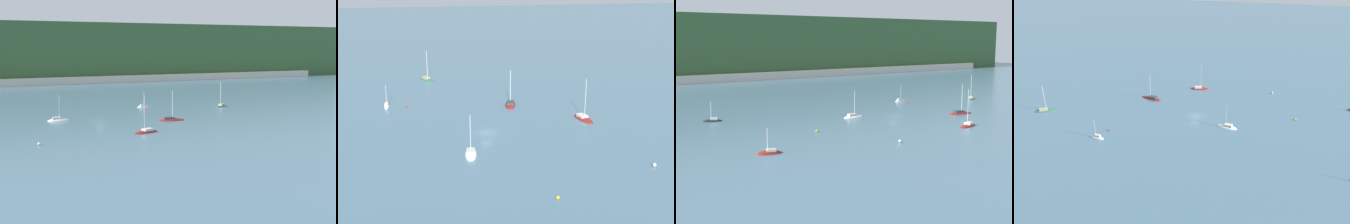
# 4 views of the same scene
# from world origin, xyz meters

# --- Properties ---
(ground_plane) EXTENTS (600.00, 600.00, 0.00)m
(ground_plane) POSITION_xyz_m (0.00, 0.00, 0.00)
(ground_plane) COLOR slate
(sailboat_0) EXTENTS (8.72, 4.30, 10.02)m
(sailboat_0) POSITION_xyz_m (19.79, -9.15, 0.11)
(sailboat_0) COLOR maroon
(sailboat_0) RESTS_ON ground_plane
(sailboat_1) EXTENTS (7.31, 5.68, 9.98)m
(sailboat_1) POSITION_xyz_m (50.91, 12.32, 0.15)
(sailboat_1) COLOR #2D6647
(sailboat_1) RESTS_ON ground_plane
(sailboat_2) EXTENTS (6.85, 3.04, 8.95)m
(sailboat_2) POSITION_xyz_m (-11.67, 4.62, 0.11)
(sailboat_2) COLOR white
(sailboat_2) RESTS_ON ground_plane
(sailboat_3) EXTENTS (4.78, 1.53, 6.78)m
(sailboat_3) POSITION_xyz_m (23.87, 23.15, 0.11)
(sailboat_3) COLOR white
(sailboat_3) RESTS_ON ground_plane
(sailboat_6) EXTENTS (7.93, 4.29, 10.74)m
(sailboat_6) POSITION_xyz_m (5.17, -24.47, 0.12)
(sailboat_6) COLOR maroon
(sailboat_6) RESTS_ON ground_plane
(mooring_buoy_0) EXTENTS (0.58, 0.58, 0.58)m
(mooring_buoy_0) POSITION_xyz_m (-32.16, -7.38, 0.29)
(mooring_buoy_0) COLOR yellow
(mooring_buoy_0) RESTS_ON ground_plane
(mooring_buoy_1) EXTENTS (0.54, 0.54, 0.54)m
(mooring_buoy_1) POSITION_xyz_m (22.70, 18.09, 0.27)
(mooring_buoy_1) COLOR red
(mooring_buoy_1) RESTS_ON ground_plane
(mooring_buoy_2) EXTENTS (0.68, 0.68, 0.68)m
(mooring_buoy_2) POSITION_xyz_m (-23.20, -28.65, 0.34)
(mooring_buoy_2) COLOR white
(mooring_buoy_2) RESTS_ON ground_plane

